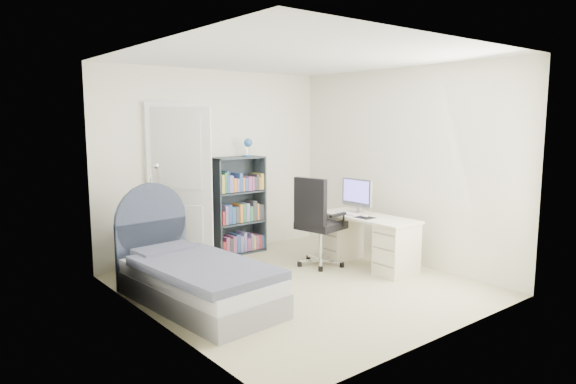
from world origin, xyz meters
TOP-DOWN VIEW (x-y plane):
  - room_shell at (0.00, 0.00)m, footprint 3.50×3.70m
  - door at (-0.65, 1.57)m, footprint 0.92×0.66m
  - bed at (-1.19, 0.26)m, footprint 1.02×1.94m
  - nightstand at (-1.19, 1.59)m, footprint 0.41×0.41m
  - floor_lamp at (-1.12, 1.34)m, footprint 0.19×0.19m
  - bookcase at (0.25, 1.64)m, footprint 0.75×0.32m
  - desk at (1.16, 0.08)m, footprint 0.53×1.32m
  - office_chair at (0.64, 0.45)m, footprint 0.61×0.63m

SIDE VIEW (x-z plane):
  - bed at x=-1.19m, z-range -0.32..0.84m
  - desk at x=1.16m, z-range -0.19..0.90m
  - nightstand at x=-1.19m, z-range 0.10..0.70m
  - floor_lamp at x=-1.12m, z-range -0.12..1.23m
  - bookcase at x=0.25m, z-range -0.19..1.40m
  - office_chair at x=0.64m, z-range 0.06..1.20m
  - door at x=-0.65m, z-range 0.00..2.06m
  - room_shell at x=0.00m, z-range -0.05..2.55m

